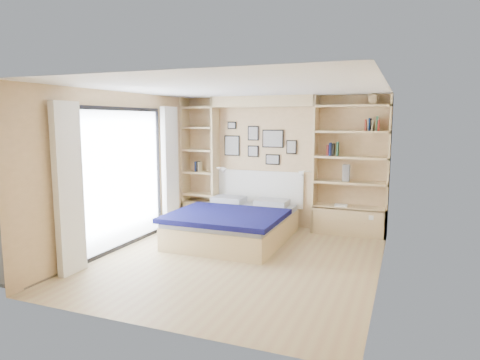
% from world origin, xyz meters
% --- Properties ---
extents(ground, '(4.50, 4.50, 0.00)m').
position_xyz_m(ground, '(0.00, 0.00, 0.00)').
color(ground, tan).
rests_on(ground, ground).
extents(room_shell, '(4.50, 4.50, 4.50)m').
position_xyz_m(room_shell, '(-0.39, 1.52, 1.08)').
color(room_shell, '#D5AF7D').
rests_on(room_shell, ground).
extents(bed, '(1.83, 2.37, 1.07)m').
position_xyz_m(bed, '(-0.45, 1.01, 0.29)').
color(bed, '#DFC085').
rests_on(bed, ground).
extents(photo_gallery, '(1.48, 0.02, 0.82)m').
position_xyz_m(photo_gallery, '(-0.45, 2.22, 1.60)').
color(photo_gallery, black).
rests_on(photo_gallery, ground).
extents(reading_lamps, '(1.92, 0.12, 0.15)m').
position_xyz_m(reading_lamps, '(-0.30, 2.00, 1.10)').
color(reading_lamps, silver).
rests_on(reading_lamps, ground).
extents(shelf_decor, '(3.53, 0.23, 2.03)m').
position_xyz_m(shelf_decor, '(1.09, 2.07, 1.70)').
color(shelf_decor, maroon).
rests_on(shelf_decor, ground).
extents(deck, '(3.20, 4.00, 0.05)m').
position_xyz_m(deck, '(-3.60, 0.00, 0.00)').
color(deck, '#655B4A').
rests_on(deck, ground).
extents(deck_chair, '(0.58, 0.84, 0.78)m').
position_xyz_m(deck_chair, '(-3.05, 0.48, 0.37)').
color(deck_chair, tan).
rests_on(deck_chair, ground).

